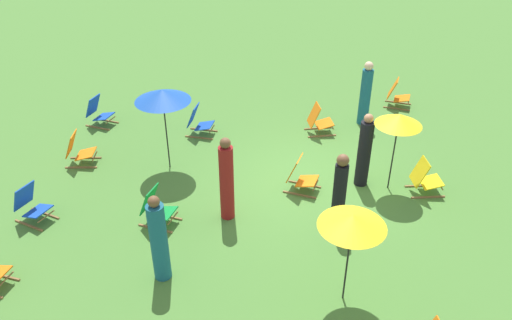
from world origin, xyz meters
The scene contains 18 objects.
ground_plane centered at (0.00, 0.00, 0.00)m, with size 40.00×40.00×0.00m, color #477A33.
deckchair_0 centered at (0.06, -2.55, 0.37)m, with size 0.64×0.85×0.83m.
deckchair_1 centered at (-0.29, 0.15, 0.37)m, with size 0.61×0.83×0.83m.
deckchair_2 centered at (2.42, -0.09, 0.37)m, with size 0.68×0.87×0.83m.
deckchair_3 centered at (-0.05, 5.50, 0.37)m, with size 0.60×0.83×0.83m.
deckchair_4 centered at (1.83, 3.03, 0.37)m, with size 0.51×0.78×0.83m.
deckchair_5 centered at (-1.92, 2.92, 0.37)m, with size 0.60×0.83×0.83m.
deckchair_7 centered at (1.92, 5.88, 0.37)m, with size 0.61×0.83×0.83m.
deckchair_9 centered at (4.44, -2.25, 0.37)m, with size 0.59×0.83×0.83m.
deckchair_10 centered at (-2.25, 5.47, 0.37)m, with size 0.68×0.87×0.83m.
umbrella_0 centered at (-3.36, -0.87, 1.68)m, with size 1.09×1.09×1.79m.
umbrella_1 centered at (0.15, 3.33, 1.88)m, with size 1.26×1.26×2.02m.
umbrella_2 centered at (0.12, -1.80, 1.73)m, with size 0.99×0.99×1.86m.
person_0 centered at (-3.36, 2.34, 0.83)m, with size 0.38×0.38×1.76m.
person_1 centered at (3.20, -1.26, 0.86)m, with size 0.38×0.38×1.79m.
person_2 centered at (-1.45, -0.69, 0.84)m, with size 0.30×0.30×1.71m.
person_3 centered at (0.18, -1.19, 0.84)m, with size 0.42×0.42×1.77m.
person_4 centered at (-1.48, 1.55, 0.89)m, with size 0.41×0.41×1.87m.
Camera 1 is at (-9.69, -0.41, 6.65)m, focal length 35.81 mm.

